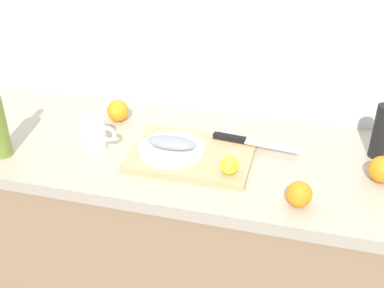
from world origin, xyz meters
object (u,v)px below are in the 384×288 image
(cutting_board, at_px, (192,155))
(pepper_mill, at_px, (381,132))
(lemon_0, at_px, (229,165))
(fish_fillet, at_px, (171,143))
(chef_knife, at_px, (245,141))
(white_plate, at_px, (172,149))
(coffee_mug_2, at_px, (94,133))

(cutting_board, bearing_deg, pepper_mill, 15.61)
(lemon_0, bearing_deg, fish_fillet, 159.45)
(cutting_board, relative_size, chef_knife, 1.32)
(cutting_board, distance_m, fish_fillet, 0.08)
(white_plate, bearing_deg, fish_fillet, 90.00)
(fish_fillet, relative_size, pepper_mill, 0.89)
(fish_fillet, xyz_separation_m, lemon_0, (0.20, -0.08, -0.00))
(lemon_0, xyz_separation_m, pepper_mill, (0.44, 0.25, 0.04))
(white_plate, relative_size, lemon_0, 3.71)
(cutting_board, distance_m, white_plate, 0.07)
(white_plate, distance_m, fish_fillet, 0.03)
(cutting_board, xyz_separation_m, white_plate, (-0.06, -0.01, 0.02))
(white_plate, relative_size, pepper_mill, 1.18)
(white_plate, bearing_deg, pepper_mill, 15.19)
(chef_knife, bearing_deg, white_plate, -147.06)
(fish_fillet, bearing_deg, pepper_mill, 15.19)
(cutting_board, relative_size, pepper_mill, 2.13)
(cutting_board, xyz_separation_m, lemon_0, (0.14, -0.09, 0.04))
(pepper_mill, bearing_deg, cutting_board, -164.39)
(white_plate, distance_m, lemon_0, 0.22)
(white_plate, distance_m, coffee_mug_2, 0.26)
(fish_fillet, relative_size, chef_knife, 0.55)
(fish_fillet, distance_m, lemon_0, 0.22)
(lemon_0, relative_size, coffee_mug_2, 0.47)
(cutting_board, bearing_deg, lemon_0, -32.77)
(chef_knife, bearing_deg, lemon_0, -89.51)
(fish_fillet, height_order, lemon_0, lemon_0)
(fish_fillet, distance_m, chef_knife, 0.25)
(fish_fillet, distance_m, pepper_mill, 0.66)
(cutting_board, bearing_deg, coffee_mug_2, -176.64)
(fish_fillet, xyz_separation_m, coffee_mug_2, (-0.26, -0.01, -0.00))
(chef_knife, distance_m, pepper_mill, 0.43)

